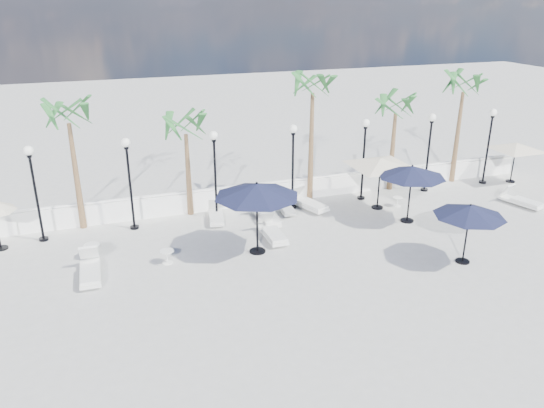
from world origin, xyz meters
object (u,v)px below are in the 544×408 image
object	(u,v)px
lounger_4	(266,216)
lounger_3	(308,203)
lounger_0	(90,270)
lounger_1	(216,215)
parasol_cream_sq_a	(381,158)
parasol_cream_sq_b	(517,144)
parasol_navy_right	(470,211)
lounger_6	(521,200)
lounger_2	(272,232)
parasol_navy_mid	(412,172)
lounger_5	(285,207)
parasol_navy_left	(257,191)

from	to	relation	value
lounger_4	lounger_3	bearing A→B (deg)	19.69
lounger_0	lounger_1	world-z (taller)	lounger_0
parasol_cream_sq_a	parasol_cream_sq_b	size ratio (longest dim) A/B	1.18
parasol_navy_right	parasol_cream_sq_a	world-z (taller)	parasol_cream_sq_a
lounger_6	parasol_cream_sq_a	world-z (taller)	parasol_cream_sq_a
lounger_2	lounger_4	xyz separation A→B (m)	(0.32, 1.66, -0.00)
parasol_cream_sq_a	parasol_cream_sq_b	world-z (taller)	parasol_cream_sq_a
lounger_1	lounger_6	bearing A→B (deg)	-1.21
lounger_4	parasol_cream_sq_a	distance (m)	5.64
lounger_2	lounger_3	bearing A→B (deg)	43.48
lounger_1	lounger_6	xyz separation A→B (m)	(13.66, -2.85, 0.01)
lounger_6	parasol_navy_mid	distance (m)	6.28
lounger_5	lounger_4	bearing A→B (deg)	-141.82
lounger_0	lounger_4	bearing A→B (deg)	20.83
lounger_2	parasol_cream_sq_b	bearing A→B (deg)	9.55
lounger_4	parasol_navy_right	bearing A→B (deg)	-46.37
lounger_3	parasol_navy_right	world-z (taller)	parasol_navy_right
parasol_cream_sq_b	lounger_5	bearing A→B (deg)	179.92
lounger_0	lounger_3	bearing A→B (deg)	20.77
lounger_3	lounger_4	world-z (taller)	lounger_3
lounger_3	parasol_cream_sq_a	size ratio (longest dim) A/B	0.44
lounger_4	parasol_cream_sq_b	bearing A→B (deg)	3.31
lounger_3	parasol_navy_right	size ratio (longest dim) A/B	0.89
lounger_3	lounger_4	xyz separation A→B (m)	(-2.24, -0.80, -0.01)
lounger_0	lounger_2	distance (m)	6.98
lounger_6	parasol_navy_left	distance (m)	13.09
parasol_navy_left	parasol_navy_right	distance (m)	7.52
parasol_cream_sq_b	parasol_cream_sq_a	bearing A→B (deg)	-173.38
lounger_0	lounger_6	xyz separation A→B (m)	(18.88, 0.57, -0.01)
lounger_6	lounger_0	bearing A→B (deg)	164.63
lounger_3	parasol_navy_left	bearing A→B (deg)	-155.14
lounger_1	lounger_6	world-z (taller)	lounger_6
lounger_4	lounger_0	bearing A→B (deg)	-160.07
lounger_2	lounger_3	distance (m)	3.55
parasol_navy_mid	lounger_6	bearing A→B (deg)	-0.96
lounger_4	lounger_6	size ratio (longest dim) A/B	1.02
parasol_navy_left	parasol_navy_mid	bearing A→B (deg)	5.71
lounger_6	parasol_navy_right	bearing A→B (deg)	-165.28
lounger_4	parasol_navy_mid	bearing A→B (deg)	-18.87
lounger_3	lounger_6	xyz separation A→B (m)	(9.41, -2.85, -0.02)
lounger_2	lounger_5	xyz separation A→B (m)	(1.47, 2.46, -0.05)
lounger_5	lounger_6	bearing A→B (deg)	-11.60
parasol_navy_left	lounger_2	bearing A→B (deg)	46.75
lounger_4	lounger_5	world-z (taller)	lounger_4
lounger_0	parasol_cream_sq_a	size ratio (longest dim) A/B	0.40
lounger_1	parasol_navy_left	distance (m)	4.17
lounger_2	lounger_4	world-z (taller)	lounger_2
lounger_1	lounger_2	distance (m)	2.99
lounger_3	lounger_6	distance (m)	9.83
lounger_0	parasol_navy_mid	world-z (taller)	parasol_navy_mid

